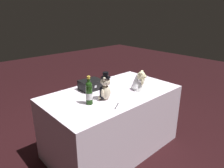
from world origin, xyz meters
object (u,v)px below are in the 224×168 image
object	(u,v)px
teddy_bear_bride	(140,82)
champagne_bottle	(89,92)
signing_pen	(117,106)
teddy_bear_groom	(105,88)
gift_case_black	(91,85)

from	to	relation	value
teddy_bear_bride	champagne_bottle	world-z (taller)	champagne_bottle
teddy_bear_bride	signing_pen	bearing A→B (deg)	-164.76
teddy_bear_groom	signing_pen	size ratio (longest dim) A/B	2.39
champagne_bottle	signing_pen	world-z (taller)	champagne_bottle
teddy_bear_groom	gift_case_black	size ratio (longest dim) A/B	1.15
teddy_bear_groom	gift_case_black	distance (m)	0.36
signing_pen	champagne_bottle	bearing A→B (deg)	126.38
teddy_bear_bride	champagne_bottle	size ratio (longest dim) A/B	0.80
teddy_bear_groom	teddy_bear_bride	world-z (taller)	teddy_bear_groom
teddy_bear_bride	champagne_bottle	xyz separation A→B (m)	(-0.67, 0.09, 0.03)
teddy_bear_groom	champagne_bottle	distance (m)	0.19
teddy_bear_groom	teddy_bear_bride	distance (m)	0.49
teddy_bear_groom	signing_pen	distance (m)	0.24
teddy_bear_groom	champagne_bottle	world-z (taller)	teddy_bear_groom
teddy_bear_bride	champagne_bottle	distance (m)	0.68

